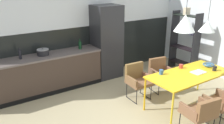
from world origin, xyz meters
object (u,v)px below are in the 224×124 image
fruit_bowl (208,65)px  mug_short_terracotta (181,66)px  pendant_lamp_over_table_far (207,26)px  armchair_head_of_table (223,101)px  open_shelf_unit (185,40)px  pendant_lamp_over_table_near (185,23)px  armchair_by_stool (137,77)px  open_book (198,72)px  armchair_near_window (160,71)px  armchair_corner_seat (202,111)px  dining_table (190,75)px  bottle_oil_tall (80,45)px  cooking_pot (43,52)px  mug_dark_espresso (161,72)px  mug_white_ceramic (215,68)px  bottle_vinegar_dark (20,54)px  refrigerator_column (107,42)px

fruit_bowl → mug_short_terracotta: 0.64m
pendant_lamp_over_table_far → armchair_head_of_table: bearing=-114.2°
open_shelf_unit → pendant_lamp_over_table_near: (-1.87, -1.47, 0.88)m
armchair_by_stool → pendant_lamp_over_table_near: (0.28, -0.94, 1.33)m
fruit_bowl → pendant_lamp_over_table_far: size_ratio=0.21×
armchair_head_of_table → open_book: size_ratio=2.67×
armchair_near_window → armchair_corner_seat: armchair_near_window is taller
armchair_by_stool → open_shelf_unit: bearing=-163.6°
dining_table → bottle_oil_tall: bottle_oil_tall is taller
cooking_pot → pendant_lamp_over_table_near: size_ratio=0.25×
armchair_head_of_table → cooking_pot: (-2.27, 3.17, 0.48)m
bottle_oil_tall → mug_dark_espresso: bearing=-69.1°
armchair_head_of_table → mug_short_terracotta: (0.07, 1.09, 0.31)m
mug_white_ceramic → pendant_lamp_over_table_near: size_ratio=0.12×
mug_dark_espresso → bottle_vinegar_dark: (-2.24, 2.10, 0.20)m
mug_short_terracotta → open_shelf_unit: open_shelf_unit is taller
armchair_by_stool → bottle_oil_tall: 1.70m
armchair_corner_seat → fruit_bowl: size_ratio=3.06×
refrigerator_column → mug_white_ceramic: size_ratio=15.57×
armchair_by_stool → pendant_lamp_over_table_far: (1.00, -0.90, 1.20)m
mug_white_ceramic → mug_dark_espresso: mug_white_ceramic is taller
fruit_bowl → pendant_lamp_over_table_far: pendant_lamp_over_table_far is taller
armchair_head_of_table → mug_white_ceramic: 0.87m
armchair_by_stool → armchair_head_of_table: size_ratio=1.02×
armchair_near_window → mug_short_terracotta: 0.69m
bottle_vinegar_dark → pendant_lamp_over_table_far: pendant_lamp_over_table_far is taller
armchair_head_of_table → open_book: armchair_head_of_table is taller
mug_white_ceramic → cooking_pot: cooking_pot is taller
pendant_lamp_over_table_near → refrigerator_column: bearing=94.1°
armchair_corner_seat → pendant_lamp_over_table_far: pendant_lamp_over_table_far is taller
mug_white_ceramic → open_shelf_unit: (0.95, 1.61, 0.14)m
bottle_oil_tall → open_shelf_unit: (2.83, -0.94, -0.05)m
armchair_corner_seat → cooking_pot: (-1.61, 3.19, 0.47)m
refrigerator_column → mug_short_terracotta: (0.62, -2.04, -0.18)m
refrigerator_column → open_book: size_ratio=6.67×
open_shelf_unit → mug_dark_espresso: bearing=-60.7°
cooking_pot → bottle_vinegar_dark: bearing=179.7°
armchair_by_stool → refrigerator_column: bearing=-91.8°
armchair_corner_seat → refrigerator_column: bearing=95.8°
fruit_bowl → pendant_lamp_over_table_near: size_ratio=0.23×
mug_white_ceramic → cooking_pot: size_ratio=0.46×
fruit_bowl → open_book: (-0.48, -0.10, -0.03)m
open_book → open_shelf_unit: bearing=48.5°
fruit_bowl → armchair_head_of_table: bearing=-128.6°
dining_table → pendant_lamp_over_table_far: pendant_lamp_over_table_far is taller
armchair_near_window → cooking_pot: size_ratio=2.84×
armchair_corner_seat → pendant_lamp_over_table_far: (1.01, 0.80, 1.19)m
armchair_near_window → open_shelf_unit: bearing=-152.0°
fruit_bowl → pendant_lamp_over_table_near: bearing=-175.5°
armchair_corner_seat → open_shelf_unit: (2.16, 2.24, 0.45)m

